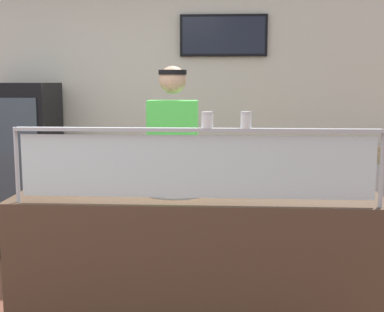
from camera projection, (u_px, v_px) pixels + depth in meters
ground_plane at (202, 295)px, 4.02m from camera, size 12.00×12.00×0.00m
shop_rear_unit at (208, 109)px, 5.27m from camera, size 6.67×0.13×2.70m
serving_counter at (198, 265)px, 3.33m from camera, size 2.27×0.73×0.95m
sneeze_guard at (196, 156)px, 2.92m from camera, size 2.09×0.06×0.44m
pizza_tray at (176, 190)px, 3.27m from camera, size 0.41×0.41×0.04m
pizza_server at (182, 187)px, 3.24m from camera, size 0.13×0.29×0.01m
parmesan_shaker at (207, 121)px, 2.88m from camera, size 0.07×0.07×0.09m
pepper_flake_shaker at (246, 121)px, 2.87m from camera, size 0.06×0.06×0.09m
worker_figure at (174, 164)px, 4.01m from camera, size 0.41×0.50×1.76m
drink_fridge at (20, 167)px, 5.02m from camera, size 0.69×0.62×1.63m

